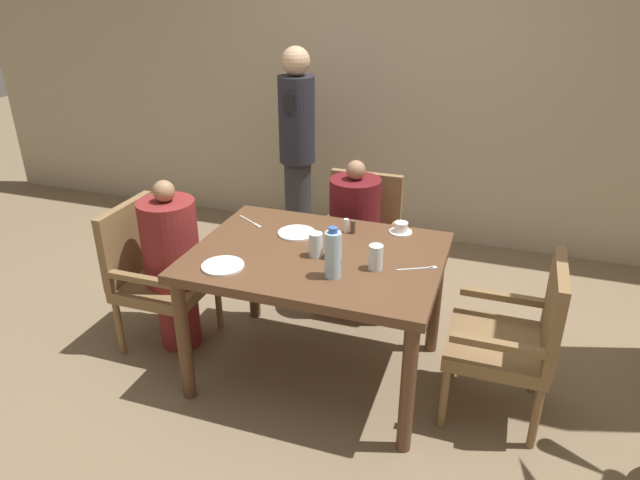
% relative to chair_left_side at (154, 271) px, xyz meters
% --- Properties ---
extents(ground_plane, '(16.00, 16.00, 0.00)m').
position_rel_chair_left_side_xyz_m(ground_plane, '(1.02, 0.00, -0.47)').
color(ground_plane, '#7A664C').
extents(wall_back, '(8.00, 0.06, 2.80)m').
position_rel_chair_left_side_xyz_m(wall_back, '(1.02, 2.03, 0.93)').
color(wall_back, tan).
rests_on(wall_back, ground_plane).
extents(dining_table, '(1.28, 0.96, 0.75)m').
position_rel_chair_left_side_xyz_m(dining_table, '(1.02, 0.00, 0.19)').
color(dining_table, brown).
rests_on(dining_table, ground_plane).
extents(chair_left_side, '(0.49, 0.49, 0.87)m').
position_rel_chair_left_side_xyz_m(chair_left_side, '(0.00, 0.00, 0.00)').
color(chair_left_side, brown).
rests_on(chair_left_side, ground_plane).
extents(diner_in_left_chair, '(0.32, 0.32, 1.04)m').
position_rel_chair_left_side_xyz_m(diner_in_left_chair, '(0.14, 0.00, 0.07)').
color(diner_in_left_chair, maroon).
rests_on(diner_in_left_chair, ground_plane).
extents(chair_far_side, '(0.49, 0.49, 0.87)m').
position_rel_chair_left_side_xyz_m(chair_far_side, '(1.02, 0.86, 0.00)').
color(chair_far_side, brown).
rests_on(chair_far_side, ground_plane).
extents(diner_in_far_chair, '(0.32, 0.32, 1.03)m').
position_rel_chair_left_side_xyz_m(diner_in_far_chair, '(1.02, 0.72, 0.06)').
color(diner_in_far_chair, '#5B1419').
rests_on(diner_in_far_chair, ground_plane).
extents(chair_right_side, '(0.49, 0.49, 0.87)m').
position_rel_chair_left_side_xyz_m(chair_right_side, '(2.04, 0.00, 0.00)').
color(chair_right_side, brown).
rests_on(chair_right_side, ground_plane).
extents(standing_host, '(0.27, 0.31, 1.59)m').
position_rel_chair_left_side_xyz_m(standing_host, '(0.36, 1.44, 0.39)').
color(standing_host, '#2D2D33').
rests_on(standing_host, ground_plane).
extents(plate_main_left, '(0.21, 0.21, 0.01)m').
position_rel_chair_left_side_xyz_m(plate_main_left, '(0.63, -0.30, 0.29)').
color(plate_main_left, white).
rests_on(plate_main_left, dining_table).
extents(plate_main_right, '(0.21, 0.21, 0.01)m').
position_rel_chair_left_side_xyz_m(plate_main_right, '(0.84, 0.18, 0.29)').
color(plate_main_right, white).
rests_on(plate_main_right, dining_table).
extents(teacup_with_saucer, '(0.13, 0.13, 0.06)m').
position_rel_chair_left_side_xyz_m(teacup_with_saucer, '(1.38, 0.39, 0.31)').
color(teacup_with_saucer, white).
rests_on(teacup_with_saucer, dining_table).
extents(water_bottle, '(0.08, 0.08, 0.25)m').
position_rel_chair_left_side_xyz_m(water_bottle, '(1.17, -0.22, 0.40)').
color(water_bottle, '#A3C6DB').
rests_on(water_bottle, dining_table).
extents(glass_tall_near, '(0.07, 0.07, 0.13)m').
position_rel_chair_left_side_xyz_m(glass_tall_near, '(1.12, -0.02, 0.35)').
color(glass_tall_near, silver).
rests_on(glass_tall_near, dining_table).
extents(glass_tall_mid, '(0.07, 0.07, 0.13)m').
position_rel_chair_left_side_xyz_m(glass_tall_mid, '(1.02, -0.04, 0.35)').
color(glass_tall_mid, silver).
rests_on(glass_tall_mid, dining_table).
extents(glass_tall_far, '(0.07, 0.07, 0.13)m').
position_rel_chair_left_side_xyz_m(glass_tall_far, '(1.34, -0.08, 0.35)').
color(glass_tall_far, silver).
rests_on(glass_tall_far, dining_table).
extents(salt_shaker, '(0.03, 0.03, 0.08)m').
position_rel_chair_left_side_xyz_m(salt_shaker, '(1.09, 0.29, 0.32)').
color(salt_shaker, white).
rests_on(salt_shaker, dining_table).
extents(pepper_shaker, '(0.03, 0.03, 0.07)m').
position_rel_chair_left_side_xyz_m(pepper_shaker, '(1.13, 0.29, 0.32)').
color(pepper_shaker, '#4C3D2D').
rests_on(pepper_shaker, dining_table).
extents(fork_beside_plate, '(0.19, 0.11, 0.00)m').
position_rel_chair_left_side_xyz_m(fork_beside_plate, '(1.56, -0.00, 0.29)').
color(fork_beside_plate, silver).
rests_on(fork_beside_plate, dining_table).
extents(knife_beside_plate, '(0.19, 0.12, 0.00)m').
position_rel_chair_left_side_xyz_m(knife_beside_plate, '(0.53, 0.25, 0.29)').
color(knife_beside_plate, silver).
rests_on(knife_beside_plate, dining_table).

